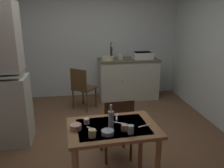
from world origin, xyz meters
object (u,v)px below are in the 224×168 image
at_px(hand_pump, 111,52).
at_px(mixing_bowl_counter, 108,58).
at_px(mug_dark, 131,130).
at_px(glass_bottle, 111,119).
at_px(sink_basin, 143,55).
at_px(chair_far_side, 117,127).
at_px(chair_by_counter, 82,87).
at_px(dining_table, 113,137).
at_px(serving_bowl_wide, 76,127).

relative_size(hand_pump, mixing_bowl_counter, 1.42).
relative_size(mug_dark, glass_bottle, 0.35).
xyz_separation_m(sink_basin, chair_far_side, (-1.01, -2.38, -0.53)).
xyz_separation_m(mixing_bowl_counter, chair_by_counter, (-0.59, -0.52, -0.48)).
bearing_deg(mixing_bowl_counter, dining_table, -96.63).
xyz_separation_m(dining_table, serving_bowl_wide, (-0.39, -0.01, 0.16)).
relative_size(mixing_bowl_counter, dining_table, 0.28).
xyz_separation_m(sink_basin, serving_bowl_wide, (-1.54, -2.94, -0.20)).
xyz_separation_m(dining_table, mug_dark, (0.15, -0.18, 0.17)).
bearing_deg(glass_bottle, mixing_bowl_counter, 82.98).
xyz_separation_m(chair_by_counter, mug_dark, (0.41, -2.54, 0.34)).
distance_m(mixing_bowl_counter, serving_bowl_wide, 2.98).
relative_size(chair_far_side, mug_dark, 9.85).
distance_m(chair_far_side, glass_bottle, 0.74).
xyz_separation_m(chair_far_side, mug_dark, (0.01, -0.74, 0.35)).
bearing_deg(hand_pump, dining_table, -98.25).
height_order(sink_basin, serving_bowl_wide, sink_basin).
distance_m(mixing_bowl_counter, glass_bottle, 2.94).
distance_m(sink_basin, mixing_bowl_counter, 0.82).
bearing_deg(chair_far_side, serving_bowl_wide, -133.15).
height_order(hand_pump, mixing_bowl_counter, hand_pump).
bearing_deg(mug_dark, chair_by_counter, 99.11).
bearing_deg(chair_far_side, hand_pump, 83.16).
bearing_deg(chair_by_counter, mixing_bowl_counter, 41.40).
distance_m(chair_by_counter, mug_dark, 2.59).
bearing_deg(hand_pump, mixing_bowl_counter, -135.50).
height_order(dining_table, glass_bottle, glass_bottle).
xyz_separation_m(hand_pump, mug_dark, (-0.28, -3.16, -0.27)).
relative_size(mixing_bowl_counter, serving_bowl_wide, 2.30).
bearing_deg(chair_far_side, mug_dark, -89.40).
distance_m(sink_basin, glass_bottle, 3.19).
bearing_deg(glass_bottle, sink_basin, 68.39).
xyz_separation_m(serving_bowl_wide, mug_dark, (0.54, -0.17, 0.02)).
height_order(sink_basin, chair_by_counter, sink_basin).
bearing_deg(glass_bottle, hand_pump, 81.39).
height_order(hand_pump, dining_table, hand_pump).
xyz_separation_m(hand_pump, mixing_bowl_counter, (-0.10, -0.10, -0.13)).
bearing_deg(mug_dark, sink_basin, 72.16).
bearing_deg(sink_basin, dining_table, -111.44).
bearing_deg(dining_table, glass_bottle, -123.89).
distance_m(mixing_bowl_counter, chair_by_counter, 0.93).
relative_size(sink_basin, chair_far_side, 0.50).
height_order(sink_basin, mixing_bowl_counter, sink_basin).
distance_m(serving_bowl_wide, mug_dark, 0.56).
bearing_deg(dining_table, chair_far_side, 75.70).
relative_size(chair_by_counter, glass_bottle, 3.40).
xyz_separation_m(hand_pump, chair_by_counter, (-0.69, -0.62, -0.62)).
distance_m(sink_basin, dining_table, 3.17).
bearing_deg(chair_by_counter, serving_bowl_wide, -93.11).
xyz_separation_m(chair_far_side, chair_by_counter, (-0.40, 1.80, 0.01)).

